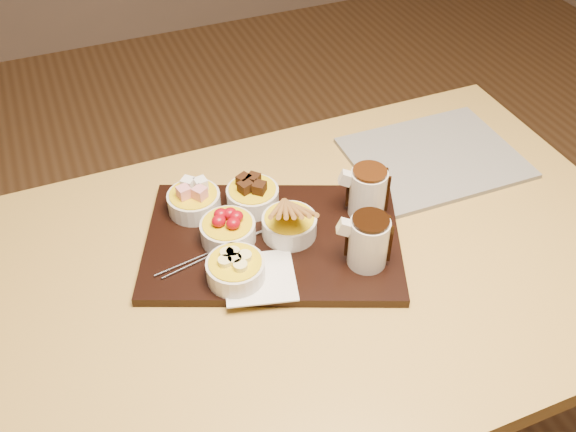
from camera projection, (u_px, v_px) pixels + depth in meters
name	position (u px, v px, depth m)	size (l,w,h in m)	color
dining_table	(323.00, 292.00, 1.22)	(1.20, 0.80, 0.75)	#BC9846
serving_board	(273.00, 241.00, 1.17)	(0.46, 0.30, 0.02)	black
napkin	(260.00, 277.00, 1.09)	(0.12, 0.12, 0.00)	white
bowl_marshmallows	(194.00, 202.00, 1.21)	(0.10, 0.10, 0.04)	beige
bowl_cake	(253.00, 197.00, 1.22)	(0.10, 0.10, 0.04)	beige
bowl_strawberries	(228.00, 231.00, 1.15)	(0.10, 0.10, 0.04)	beige
bowl_biscotti	(289.00, 226.00, 1.16)	(0.10, 0.10, 0.04)	beige
bowl_bananas	(236.00, 270.00, 1.08)	(0.10, 0.10, 0.04)	beige
pitcher_dark_chocolate	(368.00, 242.00, 1.09)	(0.07, 0.07, 0.09)	silver
pitcher_milk_chocolate	(368.00, 193.00, 1.19)	(0.07, 0.07, 0.09)	silver
fondue_skewers	(222.00, 247.00, 1.14)	(0.26, 0.03, 0.01)	silver
newspaper	(434.00, 158.00, 1.37)	(0.34, 0.28, 0.01)	beige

